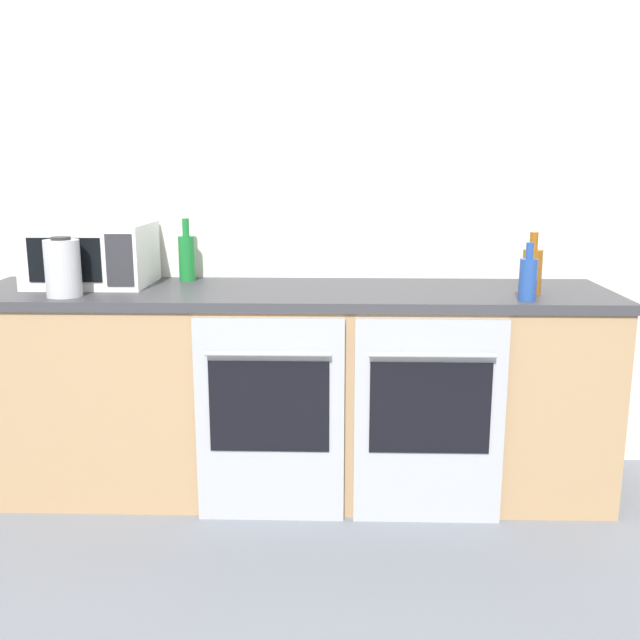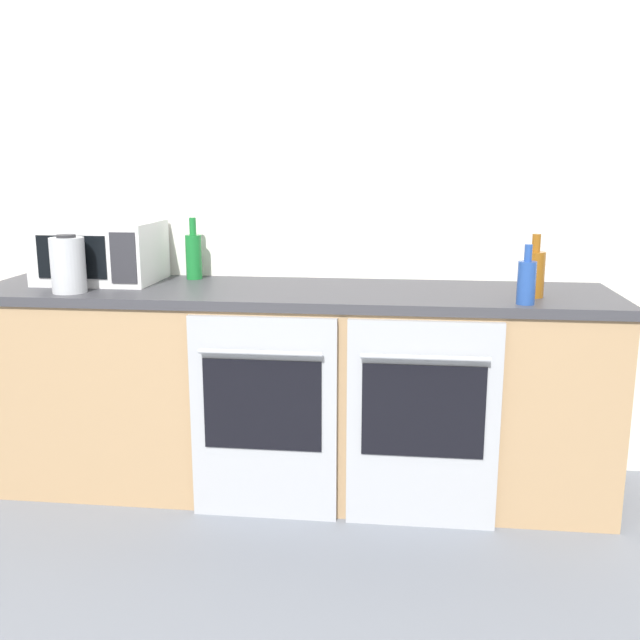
# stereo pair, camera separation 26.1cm
# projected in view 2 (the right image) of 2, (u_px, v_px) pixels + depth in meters

# --- Properties ---
(wall_back) EXTENTS (10.00, 0.06, 2.60)m
(wall_back) POSITION_uv_depth(u_px,v_px,m) (302.00, 190.00, 3.30)
(wall_back) COLOR silver
(wall_back) RESTS_ON ground_plane
(counter_back) EXTENTS (2.71, 0.65, 0.90)m
(counter_back) POSITION_uv_depth(u_px,v_px,m) (292.00, 388.00, 3.15)
(counter_back) COLOR tan
(counter_back) RESTS_ON ground_plane
(oven_left) EXTENTS (0.59, 0.06, 0.84)m
(oven_left) POSITION_uv_depth(u_px,v_px,m) (263.00, 418.00, 2.84)
(oven_left) COLOR #A8AAAF
(oven_left) RESTS_ON ground_plane
(oven_right) EXTENTS (0.59, 0.06, 0.84)m
(oven_right) POSITION_uv_depth(u_px,v_px,m) (422.00, 425.00, 2.77)
(oven_right) COLOR #A8AAAF
(oven_right) RESTS_ON ground_plane
(microwave) EXTENTS (0.51, 0.40, 0.27)m
(microwave) POSITION_uv_depth(u_px,v_px,m) (101.00, 252.00, 3.21)
(microwave) COLOR silver
(microwave) RESTS_ON counter_back
(bottle_amber) EXTENTS (0.08, 0.08, 0.25)m
(bottle_amber) POSITION_uv_depth(u_px,v_px,m) (534.00, 273.00, 2.84)
(bottle_amber) COLOR #8C5114
(bottle_amber) RESTS_ON counter_back
(bottle_blue) EXTENTS (0.07, 0.07, 0.23)m
(bottle_blue) POSITION_uv_depth(u_px,v_px,m) (526.00, 281.00, 2.70)
(bottle_blue) COLOR #234793
(bottle_blue) RESTS_ON counter_back
(bottle_green) EXTENTS (0.07, 0.07, 0.28)m
(bottle_green) POSITION_uv_depth(u_px,v_px,m) (194.00, 255.00, 3.29)
(bottle_green) COLOR #19722D
(bottle_green) RESTS_ON counter_back
(kettle) EXTENTS (0.14, 0.14, 0.24)m
(kettle) POSITION_uv_depth(u_px,v_px,m) (68.00, 265.00, 2.94)
(kettle) COLOR #B7BABF
(kettle) RESTS_ON counter_back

